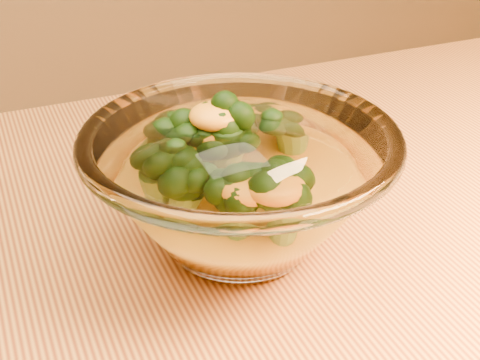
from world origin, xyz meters
The scene contains 4 objects.
table centered at (0.00, 0.00, 0.65)m, with size 1.20×0.80×0.75m.
glass_bowl centered at (-0.09, 0.06, 0.81)m, with size 0.24×0.24×0.11m.
cheese_sauce centered at (-0.09, 0.06, 0.78)m, with size 0.14×0.14×0.04m, color orange.
broccoli_heap centered at (-0.09, 0.07, 0.82)m, with size 0.14×0.15×0.08m.
Camera 1 is at (-0.26, -0.34, 1.07)m, focal length 50.00 mm.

